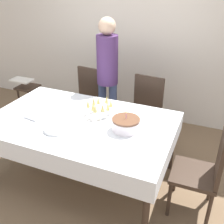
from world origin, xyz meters
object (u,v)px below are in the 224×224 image
object	(u,v)px
dining_chair_far_right	(145,110)
dining_chair_right_end	(205,169)
plate_stack_dessert	(73,120)
person_standing	(107,69)
champagne_tray	(100,108)
plate_stack_main	(56,128)
high_chair	(27,92)
dining_chair_far_left	(87,99)
birthday_cake	(126,124)

from	to	relation	value
dining_chair_far_right	dining_chair_right_end	bearing A→B (deg)	-47.42
plate_stack_dessert	person_standing	size ratio (longest dim) A/B	0.11
dining_chair_far_right	champagne_tray	distance (m)	0.86
dining_chair_right_end	plate_stack_main	size ratio (longest dim) A/B	3.95
dining_chair_far_right	high_chair	distance (m)	1.88
person_standing	champagne_tray	bearing A→B (deg)	-72.13
dining_chair_far_left	dining_chair_right_end	bearing A→B (deg)	-28.46
plate_stack_main	high_chair	bearing A→B (deg)	139.28
dining_chair_right_end	birthday_cake	size ratio (longest dim) A/B	3.49
dining_chair_right_end	plate_stack_dessert	distance (m)	1.37
champagne_tray	person_standing	bearing A→B (deg)	107.87
dining_chair_far_left	champagne_tray	distance (m)	0.98
birthday_cake	plate_stack_main	bearing A→B (deg)	-156.82
birthday_cake	person_standing	size ratio (longest dim) A/B	0.16
dining_chair_far_left	dining_chair_right_end	xyz separation A→B (m)	(1.71, -0.93, 0.00)
dining_chair_far_left	plate_stack_dessert	distance (m)	1.06
birthday_cake	plate_stack_main	world-z (taller)	birthday_cake
person_standing	high_chair	xyz separation A→B (m)	(-1.34, -0.08, -0.51)
champagne_tray	plate_stack_dessert	bearing A→B (deg)	-132.20
dining_chair_far_right	high_chair	world-z (taller)	dining_chair_far_right
birthday_cake	high_chair	size ratio (longest dim) A/B	0.38
dining_chair_right_end	champagne_tray	distance (m)	1.20
champagne_tray	dining_chair_far_left	bearing A→B (deg)	126.93
dining_chair_far_left	dining_chair_right_end	world-z (taller)	same
dining_chair_far_right	champagne_tray	xyz separation A→B (m)	(-0.30, -0.75, 0.31)
dining_chair_far_left	plate_stack_main	xyz separation A→B (m)	(0.30, -1.19, 0.24)
birthday_cake	plate_stack_dessert	size ratio (longest dim) A/B	1.52
birthday_cake	high_chair	world-z (taller)	birthday_cake
dining_chair_far_right	dining_chair_right_end	size ratio (longest dim) A/B	1.00
champagne_tray	person_standing	size ratio (longest dim) A/B	0.21
dining_chair_far_left	champagne_tray	xyz separation A→B (m)	(0.56, -0.75, 0.31)
person_standing	plate_stack_dessert	bearing A→B (deg)	-87.05
dining_chair_far_left	birthday_cake	bearing A→B (deg)	-44.80
dining_chair_far_left	champagne_tray	size ratio (longest dim) A/B	2.71
plate_stack_dessert	high_chair	size ratio (longest dim) A/B	0.25
dining_chair_right_end	champagne_tray	size ratio (longest dim) A/B	2.71
person_standing	high_chair	distance (m)	1.43
birthday_cake	champagne_tray	xyz separation A→B (m)	(-0.36, 0.17, 0.03)
person_standing	dining_chair_right_end	bearing A→B (deg)	-34.42
dining_chair_far_right	high_chair	xyz separation A→B (m)	(-1.88, -0.04, -0.04)
dining_chair_far_left	person_standing	distance (m)	0.57
dining_chair_far_left	dining_chair_far_right	bearing A→B (deg)	0.00
dining_chair_far_left	dining_chair_far_right	world-z (taller)	same
birthday_cake	plate_stack_dessert	xyz separation A→B (m)	(-0.56, -0.05, -0.05)
champagne_tray	plate_stack_dessert	distance (m)	0.31
champagne_tray	high_chair	distance (m)	1.77
birthday_cake	person_standing	xyz separation A→B (m)	(-0.61, 0.95, 0.19)
dining_chair_far_left	plate_stack_dessert	size ratio (longest dim) A/B	5.30
dining_chair_far_left	plate_stack_dessert	xyz separation A→B (m)	(0.36, -0.97, 0.24)
champagne_tray	birthday_cake	bearing A→B (deg)	-25.31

